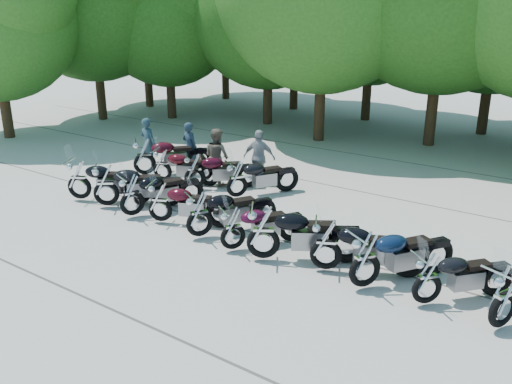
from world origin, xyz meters
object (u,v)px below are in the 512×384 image
Objects in this scene: motorcycle_11 at (144,155)px; rider_0 at (148,144)px; motorcycle_7 at (326,243)px; rider_3 at (190,147)px; motorcycle_3 at (160,201)px; motorcycle_9 at (428,277)px; rider_2 at (259,158)px; motorcycle_13 at (195,170)px; motorcycle_2 at (132,194)px; motorcycle_0 at (79,178)px; rider_1 at (217,156)px; motorcycle_14 at (237,178)px; motorcycle_6 at (263,231)px; motorcycle_4 at (199,213)px; motorcycle_5 at (233,227)px; motorcycle_12 at (162,164)px; motorcycle_1 at (106,184)px; motorcycle_8 at (366,258)px; motorcycle_10 at (505,296)px.

rider_0 is (-0.51, 0.69, 0.18)m from motorcycle_11.
rider_3 is (-7.29, 3.92, 0.20)m from motorcycle_7.
motorcycle_3 is 1.05× the size of motorcycle_9.
motorcycle_13 is at bearing 33.55° from rider_2.
motorcycle_9 is at bearing -157.18° from motorcycle_2.
rider_0 is (-0.71, 3.48, 0.21)m from motorcycle_0.
motorcycle_0 is 1.16× the size of motorcycle_9.
rider_1 is (-0.90, 3.47, 0.27)m from motorcycle_3.
motorcycle_14 is at bearing 160.86° from rider_1.
motorcycle_4 is at bearing 53.67° from motorcycle_6.
motorcycle_4 is 1.11m from motorcycle_5.
motorcycle_0 is 0.96× the size of motorcycle_11.
motorcycle_14 is (3.84, -0.02, -0.08)m from motorcycle_11.
motorcycle_2 is 3.12m from motorcycle_12.
motorcycle_6 is at bearing 43.27° from motorcycle_9.
motorcycle_9 is 0.98× the size of motorcycle_12.
motorcycle_5 is 1.00× the size of motorcycle_9.
motorcycle_11 reaches higher than motorcycle_1.
motorcycle_8 reaches higher than motorcycle_2.
motorcycle_10 is 9.97m from rider_1.
motorcycle_11 reaches higher than motorcycle_7.
rider_3 is at bearing -84.87° from motorcycle_11.
motorcycle_14 is at bearing 173.01° from rider_0.
motorcycle_6 is 1.48× the size of rider_3.
rider_1 is (2.96, 0.09, -0.01)m from rider_0.
motorcycle_7 is 3.56m from motorcycle_10.
motorcycle_1 is at bearing 54.63° from motorcycle_6.
motorcycle_11 is (-0.21, 2.78, 0.03)m from motorcycle_0.
motorcycle_7 is 6.68m from rider_1.
motorcycle_12 is 3.13m from rider_2.
motorcycle_0 is 1.08× the size of motorcycle_14.
motorcycle_8 is at bearing -120.23° from motorcycle_6.
motorcycle_2 is at bearing 100.70° from rider_1.
motorcycle_2 is at bearing -118.80° from motorcycle_0.
motorcycle_1 reaches higher than motorcycle_9.
rider_1 reaches higher than motorcycle_13.
motorcycle_8 is 1.13× the size of motorcycle_12.
motorcycle_7 reaches higher than motorcycle_4.
rider_3 is at bearing -12.23° from rider_2.
motorcycle_8 reaches higher than motorcycle_10.
motorcycle_11 is at bearing 25.31° from motorcycle_9.
motorcycle_0 is 1.04× the size of motorcycle_2.
motorcycle_6 is at bearing 155.57° from rider_0.
motorcycle_4 is at bearing 32.48° from motorcycle_8.
rider_2 reaches higher than motorcycle_14.
rider_2 is at bearing -44.12° from motorcycle_4.
motorcycle_12 reaches higher than motorcycle_9.
motorcycle_10 is at bearing -157.49° from motorcycle_2.
rider_1 is (-2.38, 3.64, 0.24)m from motorcycle_4.
motorcycle_6 is 1.43× the size of rider_1.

